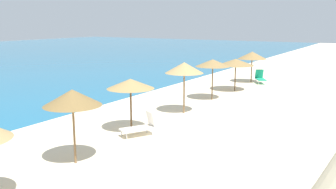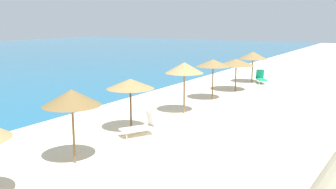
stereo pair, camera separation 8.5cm
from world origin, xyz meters
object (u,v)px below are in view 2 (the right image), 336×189
(beach_umbrella_2, at_px, (72,98))
(lounge_chair_0, at_px, (261,78))
(beach_umbrella_4, at_px, (184,68))
(lounge_chair_1, at_px, (141,126))
(beach_umbrella_5, at_px, (213,63))
(beach_umbrella_6, at_px, (236,62))
(beach_umbrella_3, at_px, (130,84))
(beach_umbrella_7, at_px, (253,55))

(beach_umbrella_2, relative_size, lounge_chair_0, 1.79)
(beach_umbrella_4, height_order, lounge_chair_1, beach_umbrella_4)
(beach_umbrella_5, height_order, beach_umbrella_6, beach_umbrella_5)
(beach_umbrella_3, distance_m, lounge_chair_0, 16.93)
(beach_umbrella_2, height_order, beach_umbrella_4, beach_umbrella_4)
(beach_umbrella_2, xyz_separation_m, beach_umbrella_6, (16.69, 0.27, -0.30))
(beach_umbrella_2, relative_size, beach_umbrella_6, 1.02)
(beach_umbrella_2, bearing_deg, beach_umbrella_6, 0.94)
(beach_umbrella_3, relative_size, beach_umbrella_6, 0.94)
(beach_umbrella_2, xyz_separation_m, beach_umbrella_4, (8.70, 0.24, 0.13))
(beach_umbrella_6, bearing_deg, beach_umbrella_4, -179.71)
(beach_umbrella_2, height_order, beach_umbrella_3, beach_umbrella_2)
(beach_umbrella_5, relative_size, lounge_chair_0, 1.75)
(beach_umbrella_7, bearing_deg, beach_umbrella_6, -177.09)
(beach_umbrella_2, bearing_deg, beach_umbrella_5, 1.77)
(beach_umbrella_5, relative_size, beach_umbrella_6, 1.00)
(beach_umbrella_2, distance_m, beach_umbrella_4, 8.71)
(beach_umbrella_4, distance_m, beach_umbrella_5, 4.18)
(beach_umbrella_4, bearing_deg, beach_umbrella_2, -178.45)
(lounge_chair_0, bearing_deg, beach_umbrella_2, 58.26)
(beach_umbrella_2, distance_m, lounge_chair_0, 21.18)
(beach_umbrella_5, bearing_deg, beach_umbrella_7, 0.70)
(beach_umbrella_2, relative_size, beach_umbrella_7, 1.05)
(beach_umbrella_5, distance_m, lounge_chair_1, 9.11)
(beach_umbrella_3, xyz_separation_m, beach_umbrella_4, (4.42, -0.40, 0.30))
(beach_umbrella_2, distance_m, beach_umbrella_5, 12.88)
(beach_umbrella_5, bearing_deg, beach_umbrella_6, -1.83)
(beach_umbrella_3, distance_m, beach_umbrella_4, 4.45)
(beach_umbrella_2, relative_size, beach_umbrella_3, 1.09)
(lounge_chair_0, bearing_deg, beach_umbrella_7, -29.95)
(beach_umbrella_6, height_order, lounge_chair_1, beach_umbrella_6)
(lounge_chair_0, height_order, lounge_chair_1, lounge_chair_0)
(beach_umbrella_2, relative_size, beach_umbrella_5, 1.02)
(beach_umbrella_5, relative_size, lounge_chair_1, 1.58)
(beach_umbrella_7, xyz_separation_m, lounge_chair_1, (-17.07, -0.62, -1.86))
(beach_umbrella_7, bearing_deg, beach_umbrella_2, -178.65)
(beach_umbrella_3, xyz_separation_m, lounge_chair_0, (16.81, -0.92, -1.79))
(beach_umbrella_4, xyz_separation_m, lounge_chair_0, (12.38, -0.51, -2.09))
(beach_umbrella_6, distance_m, beach_umbrella_7, 4.38)
(beach_umbrella_4, xyz_separation_m, beach_umbrella_6, (7.99, 0.04, -0.43))
(beach_umbrella_7, bearing_deg, lounge_chair_1, -177.92)
(beach_umbrella_4, height_order, beach_umbrella_7, beach_umbrella_4)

